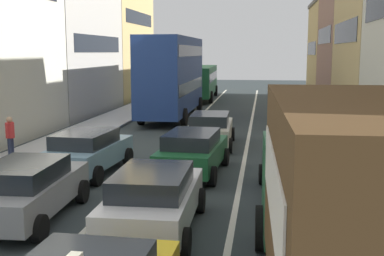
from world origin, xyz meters
name	(u,v)px	position (x,y,z in m)	size (l,w,h in m)	color
sidewalk_left	(87,131)	(-6.70, 20.00, 0.07)	(2.60, 64.00, 0.14)	#B1B1B1
lane_stripe_left	(182,134)	(-1.70, 20.00, 0.01)	(0.16, 60.00, 0.01)	silver
lane_stripe_right	(249,136)	(1.70, 20.00, 0.01)	(0.16, 60.00, 0.01)	silver
building_row_left	(17,24)	(-12.00, 23.19, 5.75)	(7.20, 43.90, 13.59)	beige
removalist_box_truck	(354,205)	(3.70, 2.78, 1.97)	(2.87, 7.76, 3.58)	#1E5933
sedan_centre_lane_second	(154,198)	(-0.09, 6.46, 0.80)	(2.13, 4.33, 1.49)	silver
wagon_left_lane_second	(26,189)	(-3.40, 6.78, 0.80)	(2.21, 4.37, 1.49)	gray
hatchback_centre_lane_third	(193,151)	(0.02, 12.00, 0.80)	(2.28, 4.40, 1.49)	#19592D
sedan_left_lane_third	(88,151)	(-3.56, 11.55, 0.80)	(2.27, 4.40, 1.49)	#759EB7
coupe_centre_lane_fourth	(210,129)	(0.08, 17.07, 0.80)	(2.16, 4.35, 1.49)	beige
sedan_right_lane_behind_truck	(298,172)	(3.39, 9.55, 0.80)	(2.23, 4.38, 1.49)	black
bus_mid_queue_primary	(172,73)	(-3.33, 26.20, 2.83)	(2.82, 10.50, 5.06)	navy
bus_far_queue_secondary	(199,80)	(-3.24, 38.61, 1.76)	(3.10, 10.59, 2.90)	#1E6033
pedestrian_near_kerb	(10,135)	(-7.43, 13.46, 0.95)	(0.34, 0.54, 1.66)	#262D47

